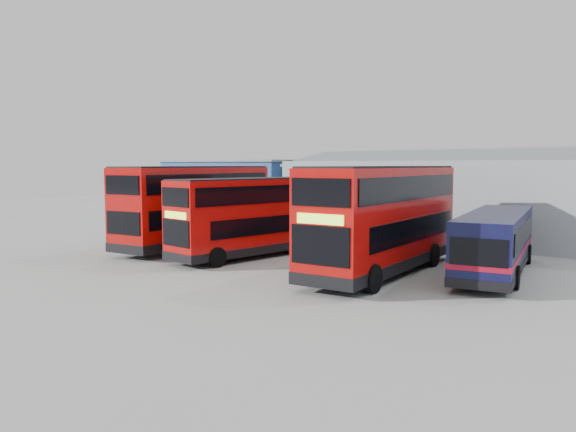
{
  "coord_description": "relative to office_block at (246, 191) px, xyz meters",
  "views": [
    {
      "loc": [
        17.23,
        -17.14,
        4.76
      ],
      "look_at": [
        -0.37,
        5.95,
        2.1
      ],
      "focal_mm": 35.0,
      "sensor_mm": 36.0,
      "label": 1
    }
  ],
  "objects": [
    {
      "name": "panel_van",
      "position": [
        -0.5,
        -5.27,
        -1.49
      ],
      "size": [
        2.62,
        4.71,
        1.95
      ],
      "rotation": [
        0.0,
        0.0,
        0.2
      ],
      "color": "silver",
      "rests_on": "ground"
    },
    {
      "name": "single_decker_blue",
      "position": [
        23.79,
        -10.53,
        -1.24
      ],
      "size": [
        4.03,
        10.18,
        2.7
      ],
      "rotation": [
        0.0,
        0.0,
        3.32
      ],
      "color": "#0C1237",
      "rests_on": "ground"
    },
    {
      "name": "double_decker_centre",
      "position": [
        12.32,
        -13.24,
        -0.55
      ],
      "size": [
        3.51,
        9.86,
        4.08
      ],
      "rotation": [
        0.0,
        0.0,
        -0.13
      ],
      "color": "#B80C0A",
      "rests_on": "ground"
    },
    {
      "name": "ground_plane",
      "position": [
        14.0,
        -17.99,
        -2.58
      ],
      "size": [
        120.0,
        120.0,
        0.0
      ],
      "primitive_type": "plane",
      "color": "#989893",
      "rests_on": "ground"
    },
    {
      "name": "office_block",
      "position": [
        0.0,
        0.0,
        0.0
      ],
      "size": [
        12.3,
        8.32,
        5.12
      ],
      "color": "navy",
      "rests_on": "ground"
    },
    {
      "name": "double_decker_left",
      "position": [
        7.47,
        -12.68,
        -0.25
      ],
      "size": [
        3.8,
        11.26,
        4.68
      ],
      "rotation": [
        0.0,
        0.0,
        3.25
      ],
      "color": "#B80C0A",
      "rests_on": "ground"
    },
    {
      "name": "maintenance_shed",
      "position": [
        22.0,
        2.01,
        0.02
      ],
      "size": [
        30.5,
        12.0,
        5.89
      ],
      "color": "#989EA6",
      "rests_on": "ground"
    },
    {
      "name": "double_decker_right",
      "position": [
        19.79,
        -13.21,
        -0.24
      ],
      "size": [
        3.43,
        11.28,
        4.7
      ],
      "rotation": [
        0.0,
        0.0,
        0.07
      ],
      "color": "#B80C0A",
      "rests_on": "ground"
    }
  ]
}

